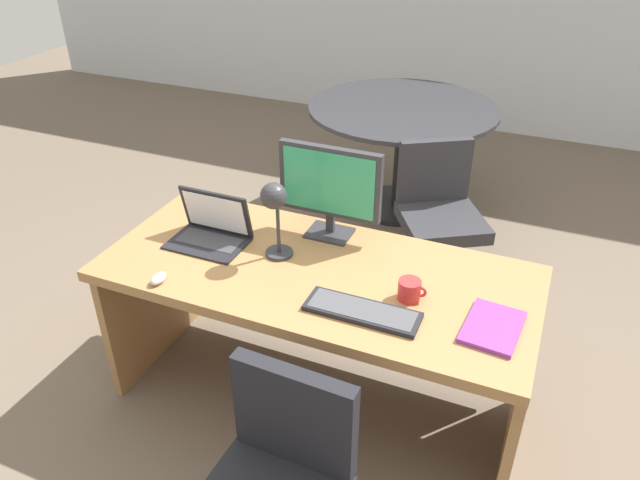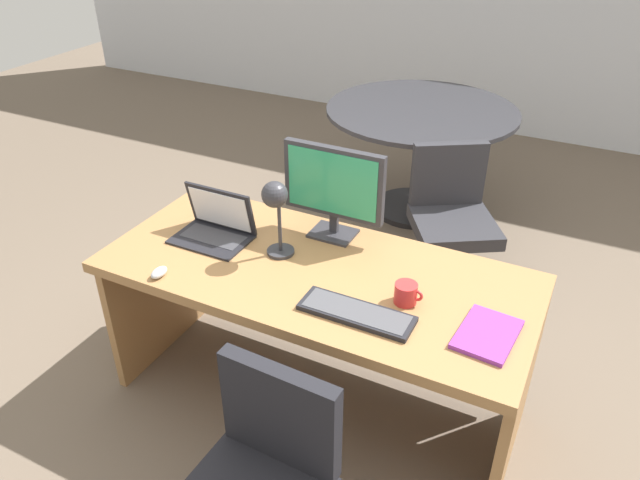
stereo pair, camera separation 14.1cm
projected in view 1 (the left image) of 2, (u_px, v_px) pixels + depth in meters
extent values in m
plane|color=#6B5B4C|center=(404.00, 246.00, 4.12)|extent=(12.00, 12.00, 0.00)
cube|color=#9E7042|center=(316.00, 274.00, 2.56)|extent=(1.82, 0.81, 0.05)
cube|color=#9E7042|center=(153.00, 296.00, 3.05)|extent=(0.04, 0.71, 0.71)
cube|color=#9E7042|center=(519.00, 399.00, 2.46)|extent=(0.04, 0.71, 0.71)
cube|color=#9E7042|center=(341.00, 299.00, 2.98)|extent=(1.60, 0.02, 0.50)
cube|color=#2D2D33|center=(329.00, 233.00, 2.78)|extent=(0.20, 0.16, 0.01)
cube|color=#2D2D33|center=(330.00, 222.00, 2.76)|extent=(0.04, 0.02, 0.09)
cube|color=#2D2D33|center=(330.00, 181.00, 2.65)|extent=(0.47, 0.04, 0.32)
cube|color=#2D9966|center=(328.00, 183.00, 2.63)|extent=(0.42, 0.00, 0.28)
cube|color=black|center=(207.00, 243.00, 2.71)|extent=(0.34, 0.23, 0.01)
cube|color=#38383D|center=(209.00, 240.00, 2.72)|extent=(0.29, 0.13, 0.00)
cube|color=black|center=(216.00, 212.00, 2.73)|extent=(0.34, 0.06, 0.22)
cube|color=white|center=(215.00, 213.00, 2.72)|extent=(0.30, 0.04, 0.18)
cube|color=black|center=(362.00, 311.00, 2.29)|extent=(0.44, 0.14, 0.02)
cube|color=#47474C|center=(362.00, 309.00, 2.28)|extent=(0.40, 0.12, 0.00)
ellipsoid|color=#B7BABF|center=(158.00, 279.00, 2.45)|extent=(0.05, 0.09, 0.04)
cylinder|color=#2D2D33|center=(279.00, 253.00, 2.64)|extent=(0.12, 0.12, 0.01)
cylinder|color=#2D2D33|center=(278.00, 227.00, 2.57)|extent=(0.02, 0.02, 0.24)
sphere|color=#2D2D33|center=(273.00, 196.00, 2.46)|extent=(0.11, 0.11, 0.11)
cube|color=purple|center=(493.00, 327.00, 2.21)|extent=(0.21, 0.29, 0.02)
cylinder|color=red|center=(409.00, 290.00, 2.35)|extent=(0.09, 0.09, 0.08)
torus|color=red|center=(421.00, 292.00, 2.33)|extent=(0.05, 0.01, 0.05)
cube|color=black|center=(294.00, 416.00, 2.02)|extent=(0.44, 0.08, 0.40)
cylinder|color=black|center=(396.00, 205.00, 4.57)|extent=(0.59, 0.59, 0.04)
cylinder|color=black|center=(399.00, 159.00, 4.38)|extent=(0.08, 0.08, 0.72)
cylinder|color=#2D2D33|center=(403.00, 108.00, 4.18)|extent=(1.31, 1.31, 0.03)
cylinder|color=black|center=(435.00, 277.00, 3.77)|extent=(0.56, 0.56, 0.04)
cylinder|color=black|center=(438.00, 252.00, 3.68)|extent=(0.05, 0.05, 0.33)
cube|color=#2D2D33|center=(442.00, 222.00, 3.57)|extent=(0.63, 0.63, 0.08)
cube|color=#2D2D33|center=(434.00, 170.00, 3.63)|extent=(0.40, 0.28, 0.39)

